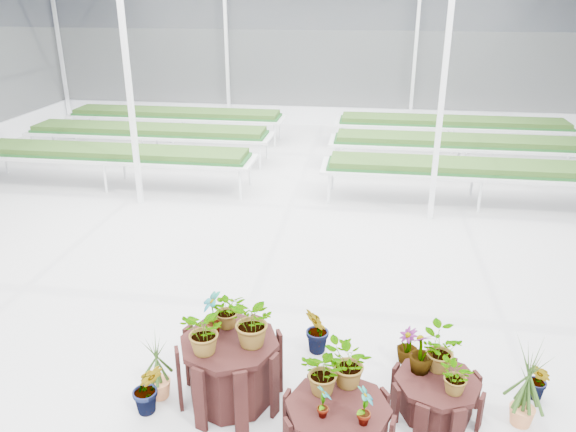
# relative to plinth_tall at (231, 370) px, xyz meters

# --- Properties ---
(ground_plane) EXTENTS (24.00, 24.00, 0.00)m
(ground_plane) POSITION_rel_plinth_tall_xyz_m (-0.37, 1.72, -0.38)
(ground_plane) COLOR gray
(ground_plane) RESTS_ON ground
(greenhouse_shell) EXTENTS (18.00, 24.00, 4.50)m
(greenhouse_shell) POSITION_rel_plinth_tall_xyz_m (-0.37, 1.72, 1.87)
(greenhouse_shell) COLOR white
(greenhouse_shell) RESTS_ON ground
(steel_frame) EXTENTS (18.00, 24.00, 4.50)m
(steel_frame) POSITION_rel_plinth_tall_xyz_m (-0.37, 1.72, 1.87)
(steel_frame) COLOR silver
(steel_frame) RESTS_ON ground
(nursery_benches) EXTENTS (16.00, 7.00, 0.84)m
(nursery_benches) POSITION_rel_plinth_tall_xyz_m (-0.37, 8.92, 0.04)
(nursery_benches) COLOR silver
(nursery_benches) RESTS_ON ground
(plinth_tall) EXTENTS (1.42, 1.42, 0.75)m
(plinth_tall) POSITION_rel_plinth_tall_xyz_m (0.00, 0.00, 0.00)
(plinth_tall) COLOR black
(plinth_tall) RESTS_ON ground
(plinth_mid) EXTENTS (1.25, 1.25, 0.55)m
(plinth_mid) POSITION_rel_plinth_tall_xyz_m (1.20, -0.60, -0.10)
(plinth_mid) COLOR black
(plinth_mid) RESTS_ON ground
(plinth_low) EXTENTS (1.20, 1.20, 0.42)m
(plinth_low) POSITION_rel_plinth_tall_xyz_m (2.20, 0.10, -0.17)
(plinth_low) COLOR black
(plinth_low) RESTS_ON ground
(nursery_plants) EXTENTS (4.49, 3.03, 1.33)m
(nursery_plants) POSITION_rel_plinth_tall_xyz_m (0.99, -0.14, 0.22)
(nursery_plants) COLOR #284417
(nursery_plants) RESTS_ON ground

